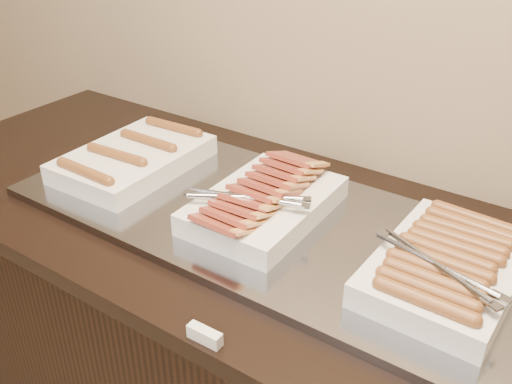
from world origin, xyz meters
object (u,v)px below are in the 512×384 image
(counter, at_px, (271,371))
(dish_left, at_px, (134,158))
(dish_center, at_px, (263,202))
(dish_right, at_px, (447,266))
(warming_tray, at_px, (273,222))

(counter, height_order, dish_left, dish_left)
(dish_center, bearing_deg, counter, 7.98)
(dish_center, bearing_deg, dish_left, 178.20)
(counter, xyz_separation_m, dish_center, (-0.02, -0.00, 0.50))
(counter, height_order, dish_right, dish_right)
(dish_left, xyz_separation_m, dish_center, (0.40, -0.00, 0.01))
(warming_tray, height_order, dish_left, dish_left)
(dish_center, bearing_deg, warming_tray, 8.26)
(counter, relative_size, dish_left, 5.47)
(counter, distance_m, dish_center, 0.50)
(counter, relative_size, dish_right, 5.70)
(counter, relative_size, warming_tray, 1.72)
(counter, bearing_deg, dish_center, -170.79)
(dish_center, relative_size, dish_right, 1.03)
(dish_left, xyz_separation_m, dish_right, (0.80, -0.00, 0.01))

